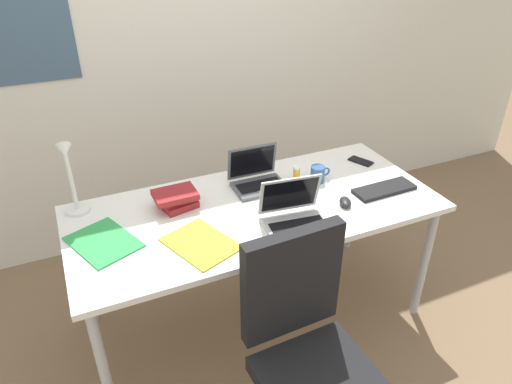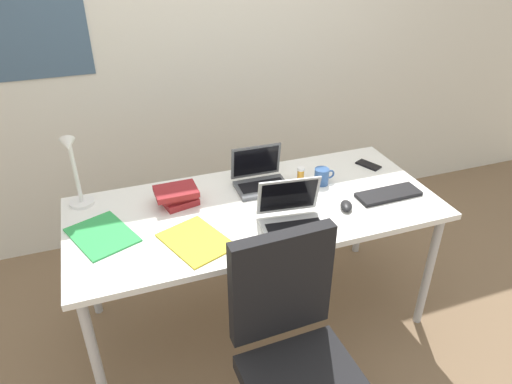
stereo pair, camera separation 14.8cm
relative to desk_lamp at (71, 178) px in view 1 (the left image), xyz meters
The scene contains 15 objects.
ground_plane 1.26m from the desk_lamp, 19.03° to the right, with size 12.00×12.00×0.00m, color #7A6047.
wall_back 1.20m from the desk_lamp, 45.90° to the left, with size 6.00×0.13×2.60m.
desk 0.88m from the desk_lamp, 19.03° to the right, with size 1.80×0.80×0.74m.
desk_lamp is the anchor object (origin of this frame).
laptop_by_keyboard 1.04m from the desk_lamp, 29.10° to the right, with size 0.32×0.29×0.21m.
laptop_back_left 0.91m from the desk_lamp, ahead, with size 0.27×0.22×0.20m.
external_keyboard 1.53m from the desk_lamp, 15.75° to the right, with size 0.33×0.12×0.02m, color black.
computer_mouse 1.30m from the desk_lamp, 20.37° to the right, with size 0.06×0.10×0.03m, color black.
cell_phone 1.56m from the desk_lamp, ahead, with size 0.06×0.14×0.01m, color black.
pill_bottle 1.13m from the desk_lamp, ahead, with size 0.04×0.04×0.08m.
book_stack 0.49m from the desk_lamp, 15.62° to the right, with size 0.21×0.17×0.09m.
paper_folder_center 0.68m from the desk_lamp, 45.18° to the right, with size 0.23×0.31×0.01m, color gold.
paper_folder_near_lamp 0.35m from the desk_lamp, 75.21° to the right, with size 0.23×0.31×0.01m, color green.
coffee_mug 1.22m from the desk_lamp, ahead, with size 0.11×0.08×0.09m.
office_chair 1.34m from the desk_lamp, 54.45° to the right, with size 0.52×0.55×0.97m.
Camera 1 is at (-0.79, -1.77, 1.97)m, focal length 32.97 mm.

